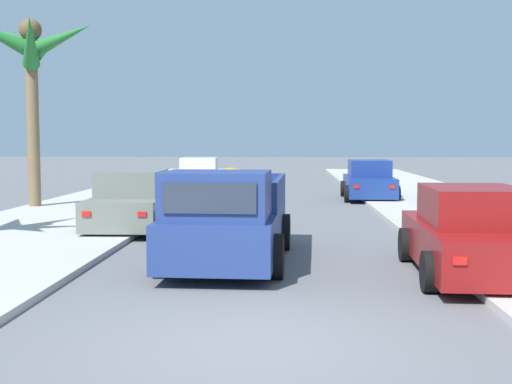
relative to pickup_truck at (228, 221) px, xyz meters
name	(u,v)px	position (x,y,z in m)	size (l,w,h in m)	color
ground_plane	(253,342)	(0.73, -4.84, -0.79)	(160.00, 160.00, 0.00)	slate
sidewalk_left	(81,215)	(-5.09, 7.16, -0.73)	(5.26, 60.00, 0.12)	#B2AFA8
sidewalk_right	(473,217)	(6.55, 7.16, -0.73)	(5.26, 60.00, 0.12)	#B2AFA8
curb_left	(122,215)	(-3.86, 7.16, -0.74)	(0.16, 60.00, 0.10)	silver
curb_right	(431,217)	(5.32, 7.16, -0.74)	(0.16, 60.00, 0.10)	silver
pickup_truck	(228,221)	(0.00, 0.00, 0.00)	(2.36, 5.28, 1.80)	navy
car_left_near	(369,181)	(4.27, 13.41, -0.08)	(2.12, 4.30, 1.54)	navy
car_right_near	(471,235)	(4.24, -1.01, -0.08)	(2.15, 4.31, 1.54)	maroon
car_left_mid	(199,176)	(-2.75, 16.40, -0.08)	(2.21, 4.34, 1.54)	silver
car_right_mid	(133,202)	(-2.85, 4.44, -0.08)	(2.10, 4.29, 1.54)	slate
palm_tree_right_fore	(32,57)	(-7.23, 9.07, 4.22)	(4.05, 3.66, 6.26)	brown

